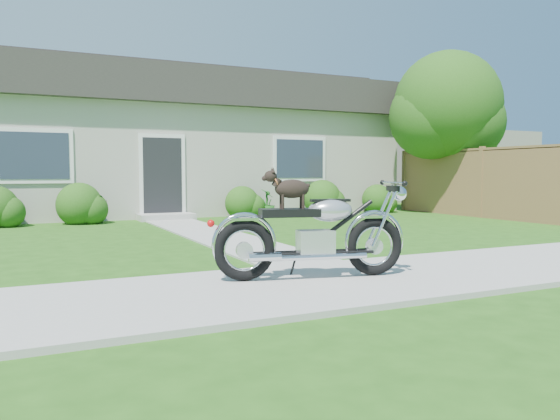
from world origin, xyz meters
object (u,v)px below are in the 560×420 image
object	(u,v)px
tree_near	(452,110)
motorcycle_with_dog	(314,232)
fence	(482,182)
tree_far	(458,132)
potted_plant_left	(98,209)
potted_plant_right	(267,203)
house	(186,143)

from	to	relation	value
tree_near	motorcycle_with_dog	world-z (taller)	tree_near
motorcycle_with_dog	fence	bearing A→B (deg)	46.77
fence	tree_near	size ratio (longest dim) A/B	1.41
fence	motorcycle_with_dog	size ratio (longest dim) A/B	3.01
tree_far	potted_plant_left	world-z (taller)	tree_far
potted_plant_left	motorcycle_with_dog	distance (m)	8.47
potted_plant_left	potted_plant_right	size ratio (longest dim) A/B	0.91
tree_near	motorcycle_with_dog	size ratio (longest dim) A/B	2.14
motorcycle_with_dog	tree_near	bearing A→B (deg)	52.20
fence	tree_near	xyz separation A→B (m)	(0.24, 1.42, 2.08)
potted_plant_left	fence	bearing A→B (deg)	-16.46
tree_near	tree_far	world-z (taller)	tree_near
tree_far	fence	bearing A→B (deg)	-126.50
tree_far	potted_plant_right	xyz separation A→B (m)	(-8.09, -1.35, -2.26)
fence	motorcycle_with_dog	world-z (taller)	fence
motorcycle_with_dog	potted_plant_right	bearing A→B (deg)	81.85
house	tree_far	xyz separation A→B (m)	(9.37, -2.10, 0.48)
potted_plant_left	house	bearing A→B (deg)	47.36
house	potted_plant_left	bearing A→B (deg)	-132.64
tree_far	tree_near	bearing A→B (deg)	-135.98
fence	potted_plant_left	size ratio (longest dim) A/B	9.71
potted_plant_right	motorcycle_with_dog	distance (m)	8.95
tree_near	tree_far	distance (m)	3.95
tree_near	potted_plant_left	xyz separation A→B (m)	(-9.72, 1.38, -2.68)
house	fence	world-z (taller)	house
tree_far	potted_plant_left	size ratio (longest dim) A/B	6.04
house	tree_far	world-z (taller)	house
tree_near	potted_plant_left	world-z (taller)	tree_near
fence	motorcycle_with_dog	bearing A→B (deg)	-145.80
fence	tree_near	bearing A→B (deg)	80.27
potted_plant_right	motorcycle_with_dog	size ratio (longest dim) A/B	0.34
potted_plant_left	tree_far	bearing A→B (deg)	6.13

